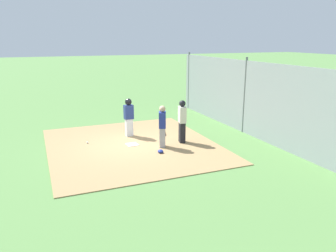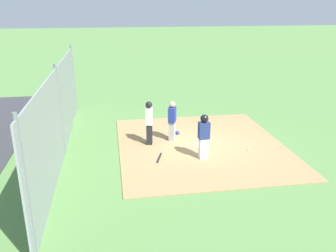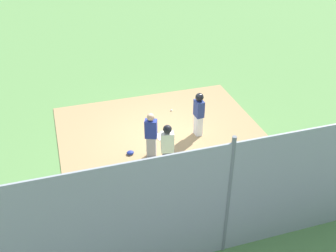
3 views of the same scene
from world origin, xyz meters
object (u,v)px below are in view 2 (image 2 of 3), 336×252
Objects in this scene: home_plate at (201,144)px; baseball at (248,149)px; runner at (204,134)px; catcher at (172,120)px; baseball_bat at (159,158)px; umpire at (149,122)px; catcher_mask at (177,133)px.

baseball is at bearing 62.66° from home_plate.
runner is 22.17× the size of baseball.
catcher is 2.07× the size of baseball_bat.
umpire reaches higher than baseball_bat.
baseball is at bearing 46.96° from catcher_mask.
baseball_bat is (1.70, -0.76, -0.82)m from catcher.
home_plate is 0.27× the size of runner.
catcher_mask is at bearing 45.19° from umpire.
catcher is at bearing -123.72° from home_plate.
home_plate is at bearing -2.27° from umpire.
runner is (1.92, 0.80, 0.09)m from catcher.
catcher is at bearing -27.12° from catcher_mask.
catcher is (-0.69, -1.03, 0.84)m from home_plate.
runner is 2.10m from baseball.
umpire is (0.25, -0.95, 0.06)m from catcher.
baseball_bat is (1.01, -1.80, 0.02)m from home_plate.
catcher is 0.94× the size of umpire.
runner is at bearing -79.65° from baseball_bat.
baseball_bat is at bearing 77.44° from runner.
catcher_mask is at bearing -133.04° from baseball.
umpire reaches higher than baseball.
catcher is 0.99× the size of runner.
baseball is (2.17, 2.33, -0.02)m from catcher_mask.
home_plate is 0.56× the size of baseball_bat.
baseball_bat is at bearing -72.50° from umpire.
home_plate is at bearing -42.25° from baseball_bat.
home_plate is 2.22m from umpire.
catcher_mask is (-2.57, -0.47, -0.88)m from runner.
runner is (1.67, 1.74, 0.03)m from umpire.
catcher is at bearing 25.00° from umpire.
baseball is (0.84, 1.62, 0.03)m from home_plate.
catcher_mask reaches higher than baseball.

